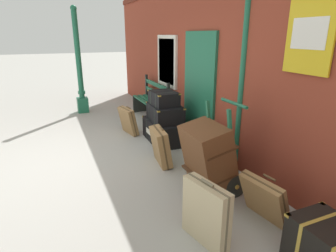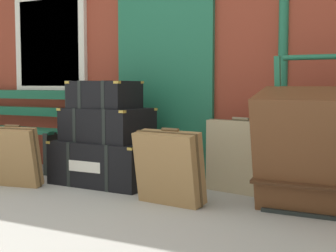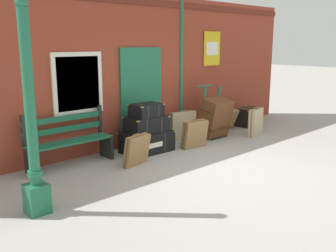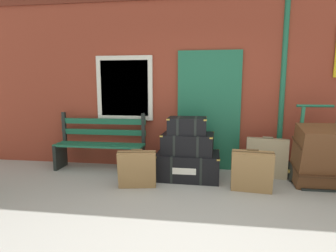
{
  "view_description": "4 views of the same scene",
  "coord_description": "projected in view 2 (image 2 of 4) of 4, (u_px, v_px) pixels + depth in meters",
  "views": [
    {
      "loc": [
        4.62,
        -0.14,
        2.04
      ],
      "look_at": [
        0.37,
        1.67,
        0.52
      ],
      "focal_mm": 29.92,
      "sensor_mm": 36.0,
      "label": 1
    },
    {
      "loc": [
        2.59,
        -2.09,
        0.97
      ],
      "look_at": [
        0.39,
        1.92,
        0.59
      ],
      "focal_mm": 53.5,
      "sensor_mm": 36.0,
      "label": 2
    },
    {
      "loc": [
        -5.09,
        -3.94,
        2.2
      ],
      "look_at": [
        0.11,
        1.62,
        0.52
      ],
      "focal_mm": 40.68,
      "sensor_mm": 36.0,
      "label": 3
    },
    {
      "loc": [
        0.01,
        -2.4,
        1.5
      ],
      "look_at": [
        -0.55,
        1.66,
        0.89
      ],
      "focal_mm": 28.9,
      "sensor_mm": 36.0,
      "label": 4
    }
  ],
  "objects": [
    {
      "name": "large_brown_trunk",
      "position": [
        304.0,
        150.0,
        3.77
      ],
      "size": [
        0.7,
        0.62,
        0.95
      ],
      "color": "brown",
      "rests_on": "ground"
    },
    {
      "name": "suitcase_charcoal",
      "position": [
        240.0,
        157.0,
        4.46
      ],
      "size": [
        0.66,
        0.27,
        0.68
      ],
      "color": "tan",
      "rests_on": "ground"
    },
    {
      "name": "steamer_trunk_base",
      "position": [
        108.0,
        162.0,
        4.88
      ],
      "size": [
        1.03,
        0.68,
        0.43
      ],
      "color": "black",
      "rests_on": "ground"
    },
    {
      "name": "steamer_trunk_middle",
      "position": [
        107.0,
        124.0,
        4.85
      ],
      "size": [
        0.84,
        0.6,
        0.33
      ],
      "color": "black",
      "rests_on": "steamer_trunk_base"
    },
    {
      "name": "brick_facade",
      "position": [
        166.0,
        25.0,
        5.28
      ],
      "size": [
        10.4,
        0.35,
        3.2
      ],
      "color": "brown",
      "rests_on": "ground"
    },
    {
      "name": "platform_bench",
      "position": [
        11.0,
        129.0,
        5.88
      ],
      "size": [
        1.6,
        0.43,
        1.01
      ],
      "color": "#1E6647",
      "rests_on": "ground"
    },
    {
      "name": "steamer_trunk_top",
      "position": [
        105.0,
        95.0,
        4.82
      ],
      "size": [
        0.61,
        0.45,
        0.27
      ],
      "color": "black",
      "rests_on": "steamer_trunk_middle"
    },
    {
      "name": "suitcase_caramel",
      "position": [
        12.0,
        157.0,
        4.72
      ],
      "size": [
        0.58,
        0.33,
        0.59
      ],
      "color": "olive",
      "rests_on": "ground"
    },
    {
      "name": "porters_trolley",
      "position": [
        309.0,
        173.0,
        3.94
      ],
      "size": [
        0.71,
        0.56,
        1.21
      ],
      "color": "black",
      "rests_on": "ground"
    },
    {
      "name": "suitcase_slate",
      "position": [
        169.0,
        168.0,
        4.02
      ],
      "size": [
        0.59,
        0.33,
        0.62
      ],
      "color": "olive",
      "rests_on": "ground"
    }
  ]
}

